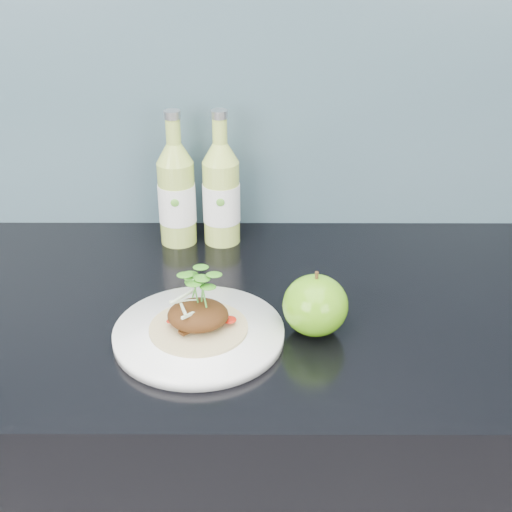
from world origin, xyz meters
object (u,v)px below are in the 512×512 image
at_px(cider_bottle_left, 177,194).
at_px(cider_bottle_right, 221,194).
at_px(dinner_plate, 199,334).
at_px(green_apple, 315,305).

relative_size(cider_bottle_left, cider_bottle_right, 1.00).
distance_m(dinner_plate, cider_bottle_left, 0.32).
relative_size(green_apple, cider_bottle_left, 0.46).
xyz_separation_m(dinner_plate, cider_bottle_left, (-0.06, 0.31, 0.08)).
height_order(green_apple, cider_bottle_right, cider_bottle_right).
bearing_deg(cider_bottle_right, dinner_plate, -75.62).
bearing_deg(green_apple, cider_bottle_left, 127.69).
height_order(dinner_plate, green_apple, green_apple).
bearing_deg(cider_bottle_right, cider_bottle_left, -160.40).
relative_size(dinner_plate, cider_bottle_right, 1.20).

